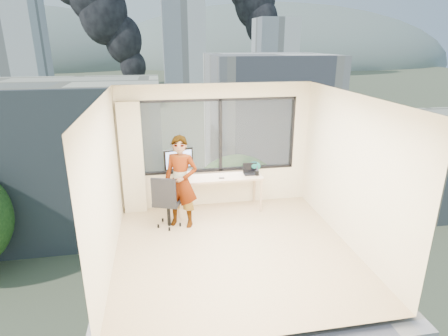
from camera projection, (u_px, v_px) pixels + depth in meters
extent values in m
cube|color=tan|center=(234.00, 250.00, 6.30)|extent=(4.00, 4.00, 0.01)
cube|color=white|center=(236.00, 97.00, 5.46)|extent=(4.00, 4.00, 0.01)
cube|color=beige|center=(272.00, 243.00, 4.02)|extent=(4.00, 0.01, 2.60)
cube|color=beige|center=(105.00, 187.00, 5.55)|extent=(0.01, 4.00, 2.60)
cube|color=beige|center=(351.00, 172.00, 6.21)|extent=(0.01, 4.00, 2.60)
cube|color=#F4E5BE|center=(132.00, 159.00, 7.39)|extent=(0.45, 0.14, 2.30)
cube|color=tan|center=(218.00, 193.00, 7.73)|extent=(1.80, 0.60, 0.75)
imported|color=#2D2D33|center=(181.00, 182.00, 6.90)|extent=(0.76, 0.64, 1.77)
cube|color=white|center=(183.00, 173.00, 7.68)|extent=(0.40, 0.36, 0.08)
cube|color=black|center=(222.00, 178.00, 7.48)|extent=(0.12, 0.07, 0.01)
cylinder|color=black|center=(257.00, 173.00, 7.63)|extent=(0.10, 0.10, 0.10)
ellipsoid|color=#0D5150|center=(254.00, 166.00, 7.85)|extent=(0.29, 0.16, 0.22)
cube|color=#515B3D|center=(161.00, 97.00, 122.55)|extent=(400.00, 400.00, 0.04)
cube|color=beige|center=(78.00, 157.00, 35.01)|extent=(16.00, 12.00, 14.00)
cube|color=white|center=(267.00, 121.00, 45.62)|extent=(14.00, 13.00, 16.00)
cube|color=silver|center=(13.00, 56.00, 88.89)|extent=(14.00, 14.00, 28.00)
cube|color=silver|center=(184.00, 49.00, 118.99)|extent=(13.00, 13.00, 30.00)
cube|color=silver|center=(274.00, 53.00, 144.42)|extent=(15.00, 15.00, 26.00)
ellipsoid|color=slate|center=(2.00, 65.00, 288.72)|extent=(288.00, 216.00, 90.00)
ellipsoid|color=slate|center=(272.00, 62.00, 325.33)|extent=(300.00, 220.00, 96.00)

